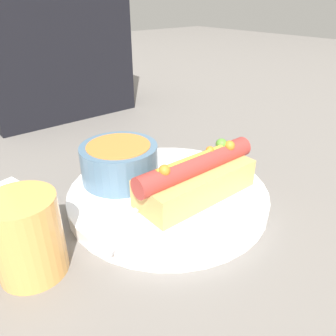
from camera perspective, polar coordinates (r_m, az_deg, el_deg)
name	(u,v)px	position (r m, az deg, el deg)	size (l,w,h in m)	color
ground_plane	(168,200)	(0.46, 0.00, -5.67)	(4.00, 4.00, 0.00)	slate
dinner_plate	(168,195)	(0.45, 0.00, -4.67)	(0.27, 0.27, 0.02)	white
hot_dog	(196,178)	(0.42, 4.95, -1.68)	(0.18, 0.06, 0.07)	tan
soup_bowl	(119,161)	(0.47, -8.45, 1.28)	(0.11, 0.11, 0.05)	slate
spoon	(149,189)	(0.44, -3.31, -3.61)	(0.15, 0.11, 0.01)	#B7B7BC
drinking_glass	(27,236)	(0.36, -23.33, -10.89)	(0.07, 0.07, 0.09)	#D8994C
seated_diner	(49,15)	(0.80, -20.09, 23.71)	(0.32, 0.14, 0.49)	black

